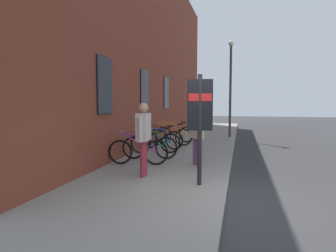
{
  "coord_description": "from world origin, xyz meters",
  "views": [
    {
      "loc": [
        -5.63,
        -0.24,
        1.93
      ],
      "look_at": [
        2.65,
        1.81,
        1.24
      ],
      "focal_mm": 31.45,
      "sensor_mm": 36.0,
      "label": 1
    }
  ],
  "objects_px": {
    "bicycle_end_of_row": "(175,134)",
    "street_lamp": "(231,80)",
    "bicycle_nearest_sign": "(156,142)",
    "bicycle_by_door": "(150,147)",
    "pedestrian_near_bus": "(143,132)",
    "transit_info_sign": "(200,112)",
    "pedestrian_by_facade": "(196,132)",
    "bicycle_mid_rack": "(138,151)",
    "bicycle_far_end": "(171,136)",
    "bicycle_beside_lamp": "(161,139)"
  },
  "relations": [
    {
      "from": "bicycle_by_door",
      "to": "transit_info_sign",
      "type": "height_order",
      "value": "transit_info_sign"
    },
    {
      "from": "pedestrian_by_facade",
      "to": "transit_info_sign",
      "type": "bearing_deg",
      "value": -169.73
    },
    {
      "from": "bicycle_nearest_sign",
      "to": "transit_info_sign",
      "type": "bearing_deg",
      "value": -150.48
    },
    {
      "from": "bicycle_by_door",
      "to": "bicycle_end_of_row",
      "type": "xyz_separation_m",
      "value": [
        3.97,
        0.06,
        0.0
      ]
    },
    {
      "from": "bicycle_by_door",
      "to": "bicycle_beside_lamp",
      "type": "relative_size",
      "value": 0.99
    },
    {
      "from": "transit_info_sign",
      "to": "street_lamp",
      "type": "xyz_separation_m",
      "value": [
        9.3,
        -0.31,
        1.35
      ]
    },
    {
      "from": "pedestrian_by_facade",
      "to": "pedestrian_near_bus",
      "type": "xyz_separation_m",
      "value": [
        -1.59,
        1.06,
        0.13
      ]
    },
    {
      "from": "transit_info_sign",
      "to": "pedestrian_near_bus",
      "type": "relative_size",
      "value": 1.34
    },
    {
      "from": "bicycle_by_door",
      "to": "pedestrian_near_bus",
      "type": "bearing_deg",
      "value": -166.69
    },
    {
      "from": "bicycle_nearest_sign",
      "to": "bicycle_end_of_row",
      "type": "xyz_separation_m",
      "value": [
        2.91,
        -0.05,
        0.0
      ]
    },
    {
      "from": "bicycle_far_end",
      "to": "bicycle_nearest_sign",
      "type": "bearing_deg",
      "value": 177.57
    },
    {
      "from": "bicycle_nearest_sign",
      "to": "pedestrian_near_bus",
      "type": "relative_size",
      "value": 0.95
    },
    {
      "from": "bicycle_by_door",
      "to": "pedestrian_near_bus",
      "type": "height_order",
      "value": "pedestrian_near_bus"
    },
    {
      "from": "pedestrian_by_facade",
      "to": "bicycle_mid_rack",
      "type": "bearing_deg",
      "value": 102.49
    },
    {
      "from": "bicycle_mid_rack",
      "to": "bicycle_beside_lamp",
      "type": "distance_m",
      "value": 2.91
    },
    {
      "from": "bicycle_end_of_row",
      "to": "bicycle_mid_rack",
      "type": "bearing_deg",
      "value": 179.78
    },
    {
      "from": "pedestrian_near_bus",
      "to": "street_lamp",
      "type": "height_order",
      "value": "street_lamp"
    },
    {
      "from": "bicycle_beside_lamp",
      "to": "pedestrian_near_bus",
      "type": "height_order",
      "value": "pedestrian_near_bus"
    },
    {
      "from": "bicycle_by_door",
      "to": "pedestrian_near_bus",
      "type": "relative_size",
      "value": 0.97
    },
    {
      "from": "bicycle_mid_rack",
      "to": "transit_info_sign",
      "type": "height_order",
      "value": "transit_info_sign"
    },
    {
      "from": "bicycle_by_door",
      "to": "street_lamp",
      "type": "distance_m",
      "value": 7.57
    },
    {
      "from": "bicycle_mid_rack",
      "to": "bicycle_by_door",
      "type": "bearing_deg",
      "value": -5.08
    },
    {
      "from": "bicycle_end_of_row",
      "to": "street_lamp",
      "type": "xyz_separation_m",
      "value": [
        2.79,
        -2.3,
        2.56
      ]
    },
    {
      "from": "bicycle_nearest_sign",
      "to": "street_lamp",
      "type": "height_order",
      "value": "street_lamp"
    },
    {
      "from": "bicycle_nearest_sign",
      "to": "bicycle_far_end",
      "type": "relative_size",
      "value": 0.97
    },
    {
      "from": "pedestrian_by_facade",
      "to": "street_lamp",
      "type": "height_order",
      "value": "street_lamp"
    },
    {
      "from": "pedestrian_by_facade",
      "to": "bicycle_beside_lamp",
      "type": "bearing_deg",
      "value": 34.3
    },
    {
      "from": "transit_info_sign",
      "to": "street_lamp",
      "type": "relative_size",
      "value": 0.48
    },
    {
      "from": "bicycle_mid_rack",
      "to": "transit_info_sign",
      "type": "relative_size",
      "value": 0.73
    },
    {
      "from": "bicycle_by_door",
      "to": "pedestrian_by_facade",
      "type": "bearing_deg",
      "value": -108.53
    },
    {
      "from": "bicycle_beside_lamp",
      "to": "pedestrian_near_bus",
      "type": "distance_m",
      "value": 4.25
    },
    {
      "from": "bicycle_far_end",
      "to": "pedestrian_near_bus",
      "type": "bearing_deg",
      "value": -174.12
    },
    {
      "from": "street_lamp",
      "to": "bicycle_mid_rack",
      "type": "bearing_deg",
      "value": 163.12
    },
    {
      "from": "bicycle_mid_rack",
      "to": "bicycle_nearest_sign",
      "type": "xyz_separation_m",
      "value": [
        1.95,
        0.03,
        0.0
      ]
    },
    {
      "from": "bicycle_nearest_sign",
      "to": "pedestrian_by_facade",
      "type": "relative_size",
      "value": 1.08
    },
    {
      "from": "bicycle_mid_rack",
      "to": "street_lamp",
      "type": "relative_size",
      "value": 0.36
    },
    {
      "from": "pedestrian_near_bus",
      "to": "bicycle_beside_lamp",
      "type": "bearing_deg",
      "value": 9.25
    },
    {
      "from": "bicycle_mid_rack",
      "to": "street_lamp",
      "type": "xyz_separation_m",
      "value": [
        7.64,
        -2.32,
        2.56
      ]
    },
    {
      "from": "bicycle_mid_rack",
      "to": "pedestrian_by_facade",
      "type": "height_order",
      "value": "pedestrian_by_facade"
    },
    {
      "from": "transit_info_sign",
      "to": "pedestrian_near_bus",
      "type": "distance_m",
      "value": 1.57
    },
    {
      "from": "bicycle_far_end",
      "to": "pedestrian_near_bus",
      "type": "relative_size",
      "value": 0.98
    },
    {
      "from": "bicycle_by_door",
      "to": "pedestrian_near_bus",
      "type": "xyz_separation_m",
      "value": [
        -2.12,
        -0.5,
        0.71
      ]
    },
    {
      "from": "bicycle_beside_lamp",
      "to": "bicycle_end_of_row",
      "type": "xyz_separation_m",
      "value": [
        1.95,
        -0.11,
        0.0
      ]
    },
    {
      "from": "transit_info_sign",
      "to": "bicycle_nearest_sign",
      "type": "bearing_deg",
      "value": 29.52
    },
    {
      "from": "bicycle_nearest_sign",
      "to": "bicycle_beside_lamp",
      "type": "xyz_separation_m",
      "value": [
        0.96,
        0.06,
        0.0
      ]
    },
    {
      "from": "bicycle_mid_rack",
      "to": "pedestrian_near_bus",
      "type": "xyz_separation_m",
      "value": [
        -1.23,
        -0.58,
        0.71
      ]
    },
    {
      "from": "pedestrian_near_bus",
      "to": "street_lamp",
      "type": "bearing_deg",
      "value": -11.09
    },
    {
      "from": "street_lamp",
      "to": "bicycle_far_end",
      "type": "bearing_deg",
      "value": 148.64
    },
    {
      "from": "bicycle_far_end",
      "to": "pedestrian_near_bus",
      "type": "distance_m",
      "value": 5.23
    },
    {
      "from": "bicycle_end_of_row",
      "to": "bicycle_nearest_sign",
      "type": "bearing_deg",
      "value": 178.97
    }
  ]
}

